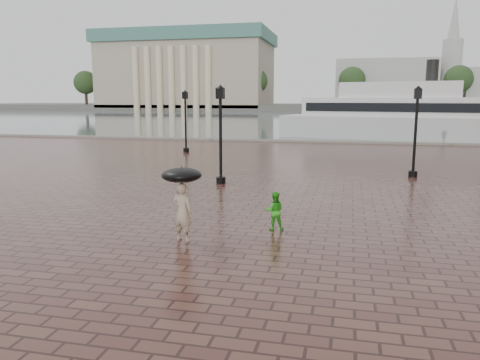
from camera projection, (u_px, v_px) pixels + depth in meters
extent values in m
plane|color=#3D201B|center=(354.00, 267.00, 10.97)|extent=(300.00, 300.00, 0.00)
plane|color=#485558|center=(351.00, 117.00, 99.24)|extent=(240.00, 240.00, 0.00)
cube|color=slate|center=(351.00, 143.00, 41.67)|extent=(80.00, 0.60, 0.30)
cube|color=#4C4C47|center=(351.00, 107.00, 164.30)|extent=(300.00, 60.00, 2.00)
cube|color=gray|center=(188.00, 75.00, 160.35)|extent=(55.00, 30.00, 22.00)
cube|color=#3C6E60|center=(187.00, 39.00, 158.29)|extent=(57.00, 32.00, 4.00)
cube|color=#A2A099|center=(384.00, 83.00, 151.10)|extent=(30.00, 22.00, 14.00)
cylinder|color=#A2A099|center=(451.00, 73.00, 146.10)|extent=(6.00, 6.00, 20.00)
cone|color=#A2A099|center=(454.00, 26.00, 143.71)|extent=(5.00, 5.00, 18.00)
cylinder|color=#2D2119|center=(86.00, 99.00, 162.84)|extent=(1.00, 1.00, 8.00)
sphere|color=#1E3216|center=(86.00, 82.00, 161.90)|extent=(8.00, 8.00, 8.00)
cylinder|color=#2D2119|center=(167.00, 99.00, 156.12)|extent=(1.00, 1.00, 8.00)
sphere|color=#1E3216|center=(167.00, 82.00, 155.18)|extent=(8.00, 8.00, 8.00)
cylinder|color=#2D2119|center=(255.00, 99.00, 149.40)|extent=(1.00, 1.00, 8.00)
sphere|color=#1E3216|center=(255.00, 81.00, 148.46)|extent=(8.00, 8.00, 8.00)
cylinder|color=#2D2119|center=(351.00, 99.00, 142.68)|extent=(1.00, 1.00, 8.00)
sphere|color=#1E3216|center=(352.00, 80.00, 141.74)|extent=(8.00, 8.00, 8.00)
cylinder|color=#2D2119|center=(457.00, 98.00, 135.96)|extent=(1.00, 1.00, 8.00)
sphere|color=#1E3216|center=(459.00, 79.00, 135.02)|extent=(8.00, 8.00, 8.00)
cylinder|color=black|center=(221.00, 180.00, 21.88)|extent=(0.44, 0.44, 0.30)
cylinder|color=black|center=(221.00, 141.00, 21.57)|extent=(0.14, 0.14, 4.00)
cube|color=black|center=(220.00, 93.00, 21.20)|extent=(0.35, 0.35, 0.50)
sphere|color=beige|center=(220.00, 93.00, 21.20)|extent=(0.28, 0.28, 0.28)
cylinder|color=black|center=(413.00, 174.00, 23.70)|extent=(0.44, 0.44, 0.30)
cylinder|color=black|center=(415.00, 137.00, 23.39)|extent=(0.14, 0.14, 4.00)
cube|color=black|center=(418.00, 94.00, 23.02)|extent=(0.35, 0.35, 0.50)
sphere|color=beige|center=(418.00, 94.00, 23.02)|extent=(0.28, 0.28, 0.28)
cylinder|color=black|center=(186.00, 150.00, 34.74)|extent=(0.44, 0.44, 0.30)
cylinder|color=black|center=(186.00, 125.00, 34.42)|extent=(0.14, 0.14, 4.00)
cube|color=black|center=(185.00, 95.00, 34.05)|extent=(0.35, 0.35, 0.50)
sphere|color=beige|center=(185.00, 95.00, 34.05)|extent=(0.28, 0.28, 0.28)
imported|color=tan|center=(182.00, 212.00, 12.86)|extent=(0.68, 0.52, 1.65)
imported|color=green|center=(275.00, 211.00, 14.02)|extent=(0.65, 0.56, 1.17)
cube|color=beige|center=(398.00, 128.00, 45.90)|extent=(23.54, 10.20, 2.20)
cube|color=silver|center=(399.00, 107.00, 45.55)|extent=(18.91, 8.52, 1.83)
cube|color=silver|center=(400.00, 90.00, 45.27)|extent=(11.63, 6.44, 1.47)
cylinder|color=black|center=(432.00, 72.00, 43.83)|extent=(1.10, 1.10, 2.20)
cube|color=black|center=(396.00, 107.00, 43.39)|extent=(17.03, 3.77, 0.82)
cube|color=black|center=(402.00, 107.00, 47.71)|extent=(17.03, 3.77, 0.82)
cylinder|color=black|center=(182.00, 192.00, 12.76)|extent=(0.02, 0.02, 0.95)
ellipsoid|color=black|center=(182.00, 175.00, 12.68)|extent=(1.10, 1.10, 0.39)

